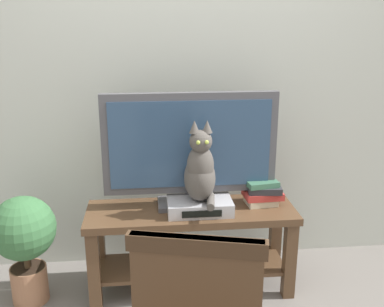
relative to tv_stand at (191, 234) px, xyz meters
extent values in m
cube|color=#B7BCB2|center=(0.02, 0.46, 1.03)|extent=(7.00, 0.12, 2.80)
cube|color=#513823|center=(0.00, 0.00, 0.14)|extent=(1.26, 0.41, 0.04)
cube|color=#513823|center=(-0.58, -0.16, -0.13)|extent=(0.07, 0.07, 0.49)
cube|color=#513823|center=(0.58, -0.16, -0.13)|extent=(0.07, 0.07, 0.49)
cube|color=#513823|center=(-0.58, 0.16, -0.13)|extent=(0.07, 0.07, 0.49)
cube|color=#513823|center=(0.58, 0.16, -0.13)|extent=(0.07, 0.07, 0.49)
cube|color=#513823|center=(0.00, 0.00, -0.22)|extent=(1.16, 0.33, 0.02)
cube|color=#4C4C51|center=(0.00, 0.06, 0.18)|extent=(0.40, 0.20, 0.03)
cube|color=#4C4C51|center=(0.00, 0.06, 0.23)|extent=(0.06, 0.04, 0.06)
cube|color=#4C4C51|center=(0.00, 0.06, 0.56)|extent=(1.03, 0.05, 0.61)
cube|color=navy|center=(0.00, 0.03, 0.56)|extent=(0.95, 0.01, 0.52)
sphere|color=#2672F2|center=(0.50, 0.03, 0.28)|extent=(0.01, 0.01, 0.01)
cube|color=#ADADB2|center=(0.05, -0.05, 0.20)|extent=(0.38, 0.22, 0.08)
cube|color=black|center=(0.05, -0.16, 0.20)|extent=(0.23, 0.01, 0.04)
ellipsoid|color=#514C47|center=(0.05, -0.05, 0.38)|extent=(0.18, 0.23, 0.27)
ellipsoid|color=#514C47|center=(0.05, -0.07, 0.46)|extent=(0.16, 0.15, 0.24)
sphere|color=#514C47|center=(0.05, -0.09, 0.61)|extent=(0.13, 0.13, 0.13)
cone|color=#514C47|center=(0.01, -0.09, 0.70)|extent=(0.06, 0.06, 0.07)
cone|color=#514C47|center=(0.08, -0.09, 0.70)|extent=(0.06, 0.06, 0.07)
sphere|color=#B2C64C|center=(0.02, -0.14, 0.62)|extent=(0.02, 0.02, 0.02)
sphere|color=#B2C64C|center=(0.07, -0.14, 0.62)|extent=(0.02, 0.02, 0.02)
cylinder|color=#514C47|center=(0.10, -0.12, 0.27)|extent=(0.07, 0.19, 0.04)
cube|color=#513823|center=(-0.10, -1.15, 0.34)|extent=(0.45, 0.15, 0.47)
cube|color=#412C1C|center=(-0.10, -1.15, 0.55)|extent=(0.47, 0.16, 0.06)
cube|color=beige|center=(0.44, 0.04, 0.18)|extent=(0.20, 0.16, 0.04)
cube|color=#B2332D|center=(0.45, 0.05, 0.23)|extent=(0.24, 0.18, 0.04)
cube|color=#2D2D33|center=(0.45, 0.03, 0.27)|extent=(0.21, 0.16, 0.04)
cube|color=#38664C|center=(0.44, 0.03, 0.30)|extent=(0.20, 0.15, 0.03)
cylinder|color=#9E6B4C|center=(-0.98, -0.04, -0.26)|extent=(0.21, 0.21, 0.22)
cylinder|color=#332319|center=(-0.98, -0.04, -0.16)|extent=(0.20, 0.20, 0.02)
cylinder|color=#4C3823|center=(-0.98, -0.04, -0.10)|extent=(0.04, 0.04, 0.11)
sphere|color=#386B3D|center=(-0.98, -0.04, 0.11)|extent=(0.38, 0.38, 0.38)
camera|label=1|loc=(-0.25, -2.49, 1.29)|focal=42.26mm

